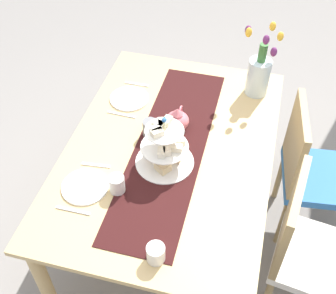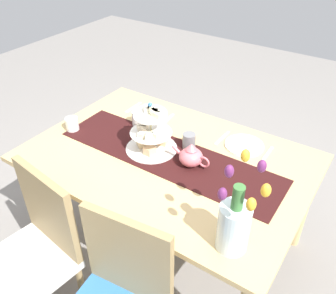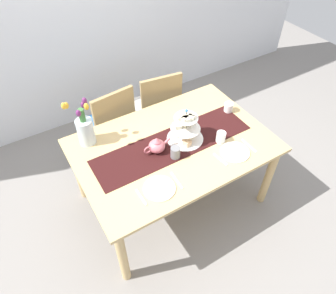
% 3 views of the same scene
% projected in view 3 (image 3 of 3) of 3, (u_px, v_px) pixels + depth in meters
% --- Properties ---
extents(ground_plane, '(8.00, 8.00, 0.00)m').
position_uv_depth(ground_plane, '(172.00, 197.00, 3.03)').
color(ground_plane, gray).
extents(room_wall_rear, '(6.00, 0.08, 2.60)m').
position_uv_depth(room_wall_rear, '(87.00, 5.00, 3.09)').
color(room_wall_rear, silver).
rests_on(room_wall_rear, ground_plane).
extents(dining_table, '(1.57, 1.07, 0.73)m').
position_uv_depth(dining_table, '(173.00, 152.00, 2.58)').
color(dining_table, tan).
rests_on(dining_table, ground_plane).
extents(chair_left, '(0.47, 0.47, 0.91)m').
position_uv_depth(chair_left, '(111.00, 122.00, 3.04)').
color(chair_left, '#9C8254').
rests_on(chair_left, ground_plane).
extents(chair_right, '(0.47, 0.47, 0.91)m').
position_uv_depth(chair_right, '(158.00, 105.00, 3.24)').
color(chair_right, '#9C8254').
rests_on(chair_right, ground_plane).
extents(table_runner, '(1.34, 0.36, 0.00)m').
position_uv_depth(table_runner, '(173.00, 144.00, 2.51)').
color(table_runner, black).
rests_on(table_runner, dining_table).
extents(tiered_cake_stand, '(0.30, 0.30, 0.30)m').
position_uv_depth(tiered_cake_stand, '(185.00, 129.00, 2.48)').
color(tiered_cake_stand, beige).
rests_on(tiered_cake_stand, table_runner).
extents(teapot, '(0.24, 0.13, 0.14)m').
position_uv_depth(teapot, '(157.00, 146.00, 2.42)').
color(teapot, '#D66B75').
rests_on(teapot, table_runner).
extents(tulip_vase, '(0.19, 0.21, 0.44)m').
position_uv_depth(tulip_vase, '(85.00, 128.00, 2.43)').
color(tulip_vase, silver).
rests_on(tulip_vase, dining_table).
extents(cream_jug, '(0.08, 0.08, 0.08)m').
position_uv_depth(cream_jug, '(229.00, 107.00, 2.78)').
color(cream_jug, white).
rests_on(cream_jug, dining_table).
extents(dinner_plate_left, '(0.23, 0.23, 0.01)m').
position_uv_depth(dinner_plate_left, '(159.00, 188.00, 2.19)').
color(dinner_plate_left, white).
rests_on(dinner_plate_left, dining_table).
extents(fork_left, '(0.02, 0.15, 0.01)m').
position_uv_depth(fork_left, '(141.00, 197.00, 2.14)').
color(fork_left, silver).
rests_on(fork_left, dining_table).
extents(knife_left, '(0.02, 0.17, 0.01)m').
position_uv_depth(knife_left, '(177.00, 180.00, 2.25)').
color(knife_left, silver).
rests_on(knife_left, dining_table).
extents(dinner_plate_right, '(0.23, 0.23, 0.01)m').
position_uv_depth(dinner_plate_right, '(235.00, 152.00, 2.44)').
color(dinner_plate_right, white).
rests_on(dinner_plate_right, dining_table).
extents(fork_right, '(0.03, 0.15, 0.01)m').
position_uv_depth(fork_right, '(220.00, 159.00, 2.39)').
color(fork_right, silver).
rests_on(fork_right, dining_table).
extents(knife_right, '(0.02, 0.17, 0.01)m').
position_uv_depth(knife_right, '(249.00, 146.00, 2.50)').
color(knife_right, silver).
rests_on(knife_right, dining_table).
extents(mug_grey, '(0.08, 0.08, 0.09)m').
position_uv_depth(mug_grey, '(175.00, 152.00, 2.38)').
color(mug_grey, slate).
rests_on(mug_grey, table_runner).
extents(mug_white_text, '(0.08, 0.08, 0.09)m').
position_uv_depth(mug_white_text, '(221.00, 137.00, 2.50)').
color(mug_white_text, white).
rests_on(mug_white_text, dining_table).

